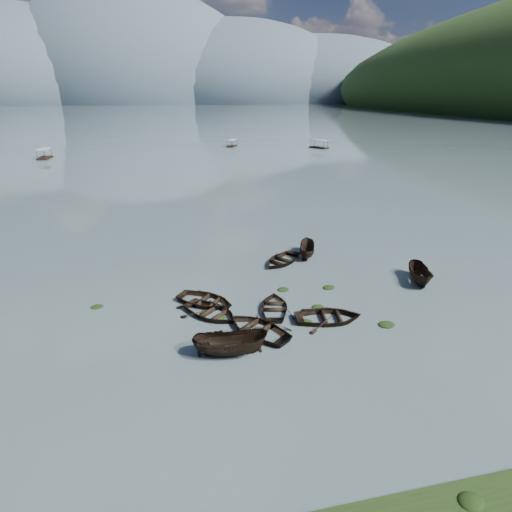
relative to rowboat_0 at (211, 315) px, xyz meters
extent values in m
plane|color=#526366|center=(4.91, -5.60, 0.00)|extent=(2400.00, 2400.00, 0.00)
ellipsoid|color=#475666|center=(-255.09, 894.40, 0.00)|extent=(520.00, 520.00, 280.00)
ellipsoid|color=#475666|center=(-55.09, 894.40, 0.00)|extent=(520.00, 520.00, 340.00)
ellipsoid|color=#475666|center=(144.91, 894.40, 0.00)|extent=(520.00, 520.00, 260.00)
ellipsoid|color=#475666|center=(324.91, 894.40, 0.00)|extent=(520.00, 520.00, 220.00)
imported|color=black|center=(0.00, 0.00, 0.00)|extent=(5.88, 6.00, 1.02)
imported|color=black|center=(5.02, -0.18, 0.00)|extent=(4.11, 5.05, 0.92)
imported|color=black|center=(0.72, -5.24, 0.00)|extent=(5.12, 2.45, 1.90)
imported|color=black|center=(3.05, -3.06, 0.00)|extent=(6.00, 6.27, 1.06)
imported|color=black|center=(8.57, -2.63, 0.00)|extent=(5.50, 4.26, 1.05)
imported|color=black|center=(19.18, 2.00, 0.00)|extent=(3.06, 4.79, 1.73)
imported|color=black|center=(-0.26, 1.95, 0.00)|extent=(6.08, 5.80, 1.03)
imported|color=black|center=(8.13, 8.94, 0.00)|extent=(6.10, 6.00, 1.04)
imported|color=black|center=(11.17, 10.16, 0.00)|extent=(2.87, 4.43, 1.60)
ellipsoid|color=black|center=(0.55, -0.54, 0.00)|extent=(1.01, 0.83, 0.22)
ellipsoid|color=black|center=(-0.41, 0.54, 0.00)|extent=(0.86, 0.69, 0.19)
ellipsoid|color=black|center=(6.70, -2.58, 0.00)|extent=(1.19, 0.95, 0.26)
ellipsoid|color=black|center=(8.50, -0.58, 0.00)|extent=(0.99, 0.83, 0.22)
ellipsoid|color=black|center=(12.56, -4.12, 0.00)|extent=(1.24, 0.99, 0.26)
ellipsoid|color=black|center=(-8.84, 3.19, 0.00)|extent=(0.99, 0.80, 0.21)
ellipsoid|color=black|center=(6.61, 3.00, 0.00)|extent=(1.02, 0.85, 0.21)
ellipsoid|color=black|center=(10.66, 2.55, 0.00)|extent=(1.07, 0.85, 0.23)
camera|label=1|loc=(-2.20, -26.95, 15.89)|focal=28.00mm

